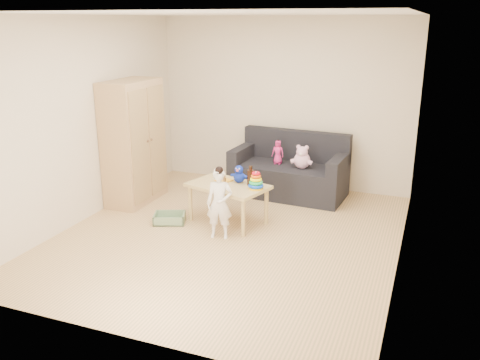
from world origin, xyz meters
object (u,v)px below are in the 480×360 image
at_px(wardrobe, 134,142).
at_px(sofa, 288,180).
at_px(play_table, 228,203).
at_px(toddler, 220,204).

height_order(wardrobe, sofa, wardrobe).
height_order(wardrobe, play_table, wardrobe).
relative_size(wardrobe, play_table, 1.77).
relative_size(wardrobe, sofa, 1.05).
distance_m(wardrobe, play_table, 1.72).
relative_size(play_table, toddler, 1.17).
bearing_deg(sofa, wardrobe, -149.03).
bearing_deg(toddler, play_table, 86.12).
height_order(sofa, play_table, play_table).
height_order(wardrobe, toddler, wardrobe).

